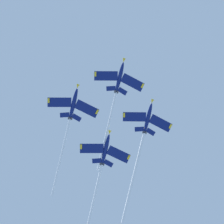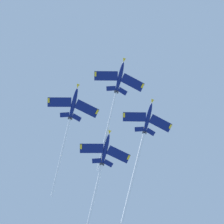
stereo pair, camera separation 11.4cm
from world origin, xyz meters
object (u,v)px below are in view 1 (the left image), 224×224
jet_left_wing (141,147)px  jet_slot (100,175)px  jet_lead (116,93)px  jet_right_wing (70,118)px

jet_left_wing → jet_slot: bearing=-171.9°
jet_lead → jet_right_wing: (-18.96, -4.10, -5.45)m
jet_lead → jet_left_wing: (-4.66, 21.74, -6.20)m
jet_left_wing → jet_slot: jet_left_wing is taller
jet_lead → jet_slot: size_ratio=0.90×
jet_lead → jet_slot: bearing=140.2°
jet_left_wing → jet_right_wing: (-14.30, -25.84, 0.75)m
jet_lead → jet_left_wing: 23.08m
jet_lead → jet_left_wing: bearing=102.1°
jet_left_wing → jet_slot: (-18.30, -2.61, -5.57)m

